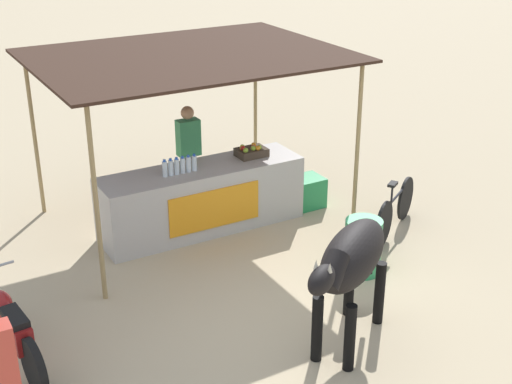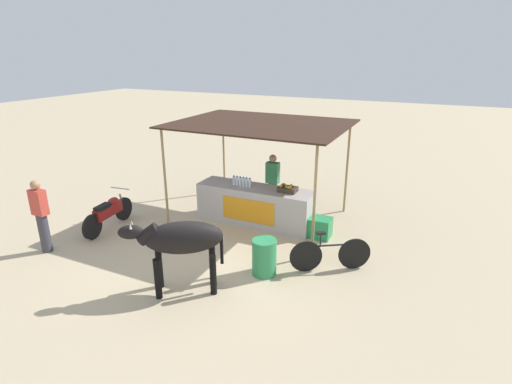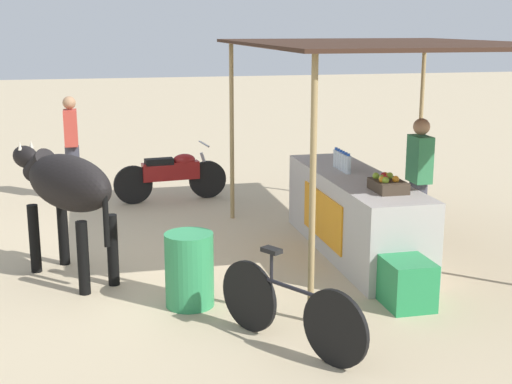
# 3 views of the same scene
# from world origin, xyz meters

# --- Properties ---
(ground_plane) EXTENTS (60.00, 60.00, 0.00)m
(ground_plane) POSITION_xyz_m (0.00, 0.00, 0.00)
(ground_plane) COLOR tan
(stall_counter) EXTENTS (3.00, 0.82, 0.96)m
(stall_counter) POSITION_xyz_m (0.00, 2.20, 0.48)
(stall_counter) COLOR #B2ADA8
(stall_counter) RESTS_ON ground
(stall_awning) EXTENTS (4.20, 3.20, 2.53)m
(stall_awning) POSITION_xyz_m (0.00, 2.50, 2.43)
(stall_awning) COLOR #382319
(stall_awning) RESTS_ON ground
(water_bottle_row) EXTENTS (0.52, 0.07, 0.25)m
(water_bottle_row) POSITION_xyz_m (-0.35, 2.15, 1.07)
(water_bottle_row) COLOR silver
(water_bottle_row) RESTS_ON stall_counter
(fruit_crate) EXTENTS (0.44, 0.32, 0.18)m
(fruit_crate) POSITION_xyz_m (0.85, 2.25, 1.04)
(fruit_crate) COLOR #3F3326
(fruit_crate) RESTS_ON stall_counter
(vendor_behind_counter) EXTENTS (0.34, 0.22, 1.65)m
(vendor_behind_counter) POSITION_xyz_m (0.16, 2.95, 0.85)
(vendor_behind_counter) COLOR #383842
(vendor_behind_counter) RESTS_ON ground
(cooler_box) EXTENTS (0.60, 0.44, 0.48)m
(cooler_box) POSITION_xyz_m (1.71, 2.10, 0.24)
(cooler_box) COLOR #268C4C
(cooler_box) RESTS_ON ground
(water_barrel) EXTENTS (0.48, 0.48, 0.74)m
(water_barrel) POSITION_xyz_m (1.24, 0.01, 0.37)
(water_barrel) COLOR #2D8C51
(water_barrel) RESTS_ON ground
(cow) EXTENTS (1.72, 1.30, 1.44)m
(cow) POSITION_xyz_m (0.12, -1.16, 1.03)
(cow) COLOR black
(cow) RESTS_ON ground
(motorcycle_parked) EXTENTS (0.55, 1.80, 0.90)m
(motorcycle_parked) POSITION_xyz_m (-3.13, 0.34, 0.43)
(motorcycle_parked) COLOR black
(motorcycle_parked) RESTS_ON ground
(bicycle_leaning) EXTENTS (1.43, 0.91, 0.85)m
(bicycle_leaning) POSITION_xyz_m (2.37, 0.72, 0.35)
(bicycle_leaning) COLOR black
(bicycle_leaning) RESTS_ON ground
(passerby_on_street) EXTENTS (0.34, 0.22, 1.65)m
(passerby_on_street) POSITION_xyz_m (-3.50, -1.18, 0.85)
(passerby_on_street) COLOR #383842
(passerby_on_street) RESTS_ON ground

